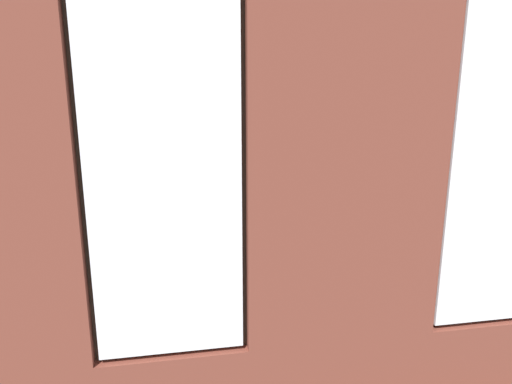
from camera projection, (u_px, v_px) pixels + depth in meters
ground_plane at (256, 270)px, 5.73m from camera, size 6.23×6.49×0.10m
brick_wall_with_windows at (346, 194)px, 2.59m from camera, size 5.63×0.30×3.33m
couch_by_window at (254, 344)px, 3.44m from camera, size 1.98×0.87×0.80m
couch_left at (420, 236)px, 5.85m from camera, size 1.01×2.14×0.80m
coffee_table at (234, 232)px, 5.86m from camera, size 1.26×0.78×0.43m
cup_ceramic at (234, 224)px, 5.84m from camera, size 0.07×0.07×0.09m
table_plant_small at (242, 221)px, 5.72m from camera, size 0.14×0.14×0.22m
remote_silver at (258, 222)px, 6.03m from camera, size 0.17×0.06×0.02m
media_console at (36, 273)px, 4.91m from camera, size 1.19×0.42×0.51m
tv_flatscreen at (29, 213)px, 4.75m from camera, size 1.23×0.20×0.81m
papasan_chair at (228, 196)px, 7.39m from camera, size 1.13×1.13×0.70m
potted_plant_corner_near_left at (358, 182)px, 8.13m from camera, size 0.48×0.48×0.84m
potted_plant_by_left_couch at (347, 207)px, 7.21m from camera, size 0.31×0.31×0.51m
potted_plant_between_couches at (428, 289)px, 3.66m from camera, size 0.90×0.82×1.08m
potted_plant_mid_room_small at (320, 207)px, 6.60m from camera, size 0.42×0.42×0.73m
potted_plant_beside_window_right at (38, 314)px, 2.99m from camera, size 0.79×0.79×1.20m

